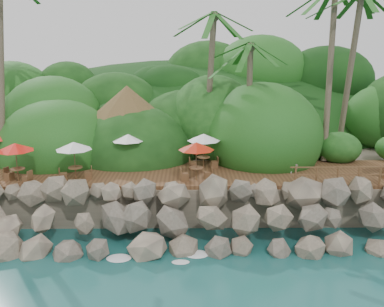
{
  "coord_description": "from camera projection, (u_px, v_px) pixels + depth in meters",
  "views": [
    {
      "loc": [
        -0.22,
        -16.48,
        9.12
      ],
      "look_at": [
        0.0,
        6.0,
        3.4
      ],
      "focal_mm": 38.27,
      "sensor_mm": 36.0,
      "label": 1
    }
  ],
  "objects": [
    {
      "name": "ground",
      "position": [
        193.0,
        260.0,
        18.22
      ],
      "size": [
        140.0,
        140.0,
        0.0
      ],
      "primitive_type": "plane",
      "color": "#19514F",
      "rests_on": "ground"
    },
    {
      "name": "land_base",
      "position": [
        191.0,
        151.0,
        33.47
      ],
      "size": [
        32.0,
        25.2,
        2.1
      ],
      "primitive_type": "cube",
      "color": "gray",
      "rests_on": "ground"
    },
    {
      "name": "jungle_hill",
      "position": [
        190.0,
        143.0,
        41.0
      ],
      "size": [
        44.8,
        28.0,
        15.4
      ],
      "primitive_type": "ellipsoid",
      "color": "#143811",
      "rests_on": "ground"
    },
    {
      "name": "seawall",
      "position": [
        193.0,
        219.0,
        19.88
      ],
      "size": [
        29.0,
        4.0,
        2.3
      ],
      "primitive_type": null,
      "color": "gray",
      "rests_on": "ground"
    },
    {
      "name": "terrace",
      "position": [
        192.0,
        174.0,
        23.49
      ],
      "size": [
        26.0,
        5.0,
        0.2
      ],
      "primitive_type": "cube",
      "color": "brown",
      "rests_on": "land_base"
    },
    {
      "name": "jungle_foliage",
      "position": [
        191.0,
        167.0,
        32.76
      ],
      "size": [
        44.0,
        16.0,
        12.0
      ],
      "primitive_type": null,
      "color": "#143811",
      "rests_on": "ground"
    },
    {
      "name": "foam_line",
      "position": [
        193.0,
        257.0,
        18.51
      ],
      "size": [
        25.2,
        0.8,
        0.06
      ],
      "color": "white",
      "rests_on": "ground"
    },
    {
      "name": "palapa",
      "position": [
        127.0,
        103.0,
        26.41
      ],
      "size": [
        5.28,
        5.28,
        4.6
      ],
      "color": "brown",
      "rests_on": "ground"
    },
    {
      "name": "dining_clusters",
      "position": [
        196.0,
        143.0,
        22.95
      ],
      "size": [
        25.34,
        5.13,
        2.09
      ],
      "color": "brown",
      "rests_on": "terrace"
    },
    {
      "name": "railing",
      "position": [
        349.0,
        174.0,
        21.12
      ],
      "size": [
        6.1,
        0.1,
        1.0
      ],
      "color": "brown",
      "rests_on": "terrace"
    },
    {
      "name": "waiter",
      "position": [
        294.0,
        160.0,
        23.09
      ],
      "size": [
        0.6,
        0.41,
        1.57
      ],
      "primitive_type": "imported",
      "rotation": [
        0.0,
        0.0,
        3.21
      ],
      "color": "white",
      "rests_on": "terrace"
    }
  ]
}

